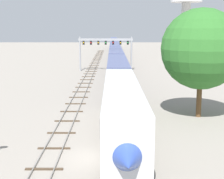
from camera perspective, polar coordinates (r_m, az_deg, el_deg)
ground_plane at (r=25.46m, az=-2.41°, el=-11.62°), size 400.00×400.00×0.00m
track_main at (r=84.11m, az=0.82°, el=3.98°), size 2.60×200.00×0.16m
track_near at (r=64.44m, az=-3.90°, el=1.96°), size 2.60×160.00×0.16m
passenger_train at (r=96.85m, az=0.75°, el=6.35°), size 3.04×158.31×4.80m
signal_gantry at (r=75.31m, az=-0.83°, el=7.46°), size 12.10×0.49×7.57m
trackside_tree_left at (r=36.79m, az=15.19°, el=6.65°), size 8.57×8.57×11.65m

